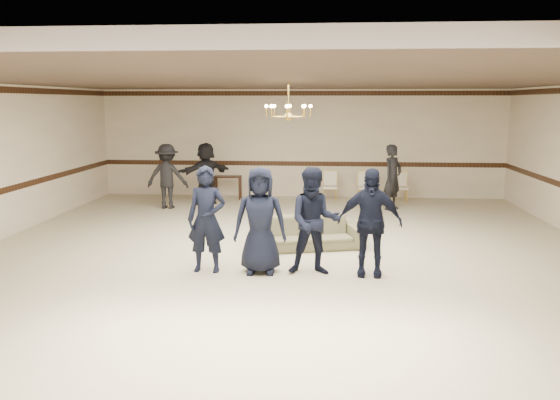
{
  "coord_description": "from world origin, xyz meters",
  "views": [
    {
      "loc": [
        0.7,
        -9.77,
        2.83
      ],
      "look_at": [
        -0.04,
        -0.5,
        1.2
      ],
      "focal_mm": 35.97,
      "sensor_mm": 36.0,
      "label": 1
    }
  ],
  "objects_px": {
    "adult_left": "(167,176)",
    "banquet_chair_left": "(330,187)",
    "boy_d": "(370,222)",
    "console_table": "(228,187)",
    "adult_mid": "(206,173)",
    "banquet_chair_right": "(401,187)",
    "boy_c": "(314,221)",
    "boy_b": "(260,220)",
    "adult_right": "(393,177)",
    "settee": "(309,233)",
    "boy_a": "(207,220)",
    "chandelier": "(288,99)",
    "banquet_chair_mid": "(365,187)"
  },
  "relations": [
    {
      "from": "adult_left",
      "to": "banquet_chair_left",
      "type": "distance_m",
      "value": 4.6
    },
    {
      "from": "boy_d",
      "to": "console_table",
      "type": "height_order",
      "value": "boy_d"
    },
    {
      "from": "adult_mid",
      "to": "banquet_chair_right",
      "type": "bearing_deg",
      "value": 147.18
    },
    {
      "from": "console_table",
      "to": "boy_c",
      "type": "bearing_deg",
      "value": -74.28
    },
    {
      "from": "boy_b",
      "to": "adult_left",
      "type": "height_order",
      "value": "boy_b"
    },
    {
      "from": "adult_right",
      "to": "banquet_chair_left",
      "type": "xyz_separation_m",
      "value": [
        -1.64,
        1.08,
        -0.44
      ]
    },
    {
      "from": "boy_c",
      "to": "settee",
      "type": "xyz_separation_m",
      "value": [
        -0.14,
        1.67,
        -0.58
      ]
    },
    {
      "from": "adult_mid",
      "to": "settee",
      "type": "bearing_deg",
      "value": 83.28
    },
    {
      "from": "boy_a",
      "to": "adult_right",
      "type": "xyz_separation_m",
      "value": [
        3.76,
        5.86,
        -0.03
      ]
    },
    {
      "from": "boy_a",
      "to": "settee",
      "type": "bearing_deg",
      "value": 47.01
    },
    {
      "from": "chandelier",
      "to": "boy_c",
      "type": "relative_size",
      "value": 0.53
    },
    {
      "from": "boy_c",
      "to": "adult_mid",
      "type": "height_order",
      "value": "boy_c"
    },
    {
      "from": "adult_mid",
      "to": "chandelier",
      "type": "bearing_deg",
      "value": 79.93
    },
    {
      "from": "boy_c",
      "to": "boy_b",
      "type": "bearing_deg",
      "value": 177.32
    },
    {
      "from": "boy_a",
      "to": "chandelier",
      "type": "bearing_deg",
      "value": 56.15
    },
    {
      "from": "boy_a",
      "to": "banquet_chair_right",
      "type": "relative_size",
      "value": 2.08
    },
    {
      "from": "boy_b",
      "to": "banquet_chair_left",
      "type": "bearing_deg",
      "value": 76.87
    },
    {
      "from": "banquet_chair_right",
      "to": "adult_left",
      "type": "bearing_deg",
      "value": -166.64
    },
    {
      "from": "boy_b",
      "to": "adult_right",
      "type": "distance_m",
      "value": 6.52
    },
    {
      "from": "boy_b",
      "to": "boy_d",
      "type": "xyz_separation_m",
      "value": [
        1.8,
        0.0,
        0.0
      ]
    },
    {
      "from": "chandelier",
      "to": "boy_c",
      "type": "height_order",
      "value": "chandelier"
    },
    {
      "from": "adult_right",
      "to": "banquet_chair_mid",
      "type": "height_order",
      "value": "adult_right"
    },
    {
      "from": "boy_b",
      "to": "banquet_chair_left",
      "type": "distance_m",
      "value": 7.06
    },
    {
      "from": "boy_b",
      "to": "banquet_chair_mid",
      "type": "height_order",
      "value": "boy_b"
    },
    {
      "from": "banquet_chair_left",
      "to": "banquet_chair_mid",
      "type": "height_order",
      "value": "same"
    },
    {
      "from": "boy_a",
      "to": "boy_b",
      "type": "relative_size",
      "value": 1.0
    },
    {
      "from": "boy_d",
      "to": "adult_left",
      "type": "height_order",
      "value": "boy_d"
    },
    {
      "from": "adult_left",
      "to": "console_table",
      "type": "bearing_deg",
      "value": -130.01
    },
    {
      "from": "boy_c",
      "to": "boy_d",
      "type": "bearing_deg",
      "value": -2.68
    },
    {
      "from": "boy_d",
      "to": "adult_mid",
      "type": "relative_size",
      "value": 1.03
    },
    {
      "from": "settee",
      "to": "adult_left",
      "type": "xyz_separation_m",
      "value": [
        -3.9,
        3.89,
        0.56
      ]
    },
    {
      "from": "boy_a",
      "to": "adult_left",
      "type": "xyz_separation_m",
      "value": [
        -2.24,
        5.56,
        -0.03
      ]
    },
    {
      "from": "chandelier",
      "to": "banquet_chair_right",
      "type": "relative_size",
      "value": 1.1
    },
    {
      "from": "boy_b",
      "to": "banquet_chair_left",
      "type": "xyz_separation_m",
      "value": [
        1.22,
        6.94,
        -0.46
      ]
    },
    {
      "from": "chandelier",
      "to": "adult_right",
      "type": "distance_m",
      "value": 5.22
    },
    {
      "from": "adult_left",
      "to": "console_table",
      "type": "height_order",
      "value": "adult_left"
    },
    {
      "from": "settee",
      "to": "banquet_chair_left",
      "type": "xyz_separation_m",
      "value": [
        0.46,
        5.27,
        0.12
      ]
    },
    {
      "from": "adult_right",
      "to": "banquet_chair_left",
      "type": "relative_size",
      "value": 2.02
    },
    {
      "from": "banquet_chair_left",
      "to": "banquet_chair_right",
      "type": "distance_m",
      "value": 2.0
    },
    {
      "from": "adult_left",
      "to": "banquet_chair_mid",
      "type": "relative_size",
      "value": 2.02
    },
    {
      "from": "boy_a",
      "to": "banquet_chair_mid",
      "type": "distance_m",
      "value": 7.62
    },
    {
      "from": "banquet_chair_left",
      "to": "adult_mid",
      "type": "bearing_deg",
      "value": -169.34
    },
    {
      "from": "banquet_chair_mid",
      "to": "adult_mid",
      "type": "bearing_deg",
      "value": -172.77
    },
    {
      "from": "adult_mid",
      "to": "banquet_chair_left",
      "type": "height_order",
      "value": "adult_mid"
    },
    {
      "from": "boy_a",
      "to": "banquet_chair_left",
      "type": "bearing_deg",
      "value": 74.88
    },
    {
      "from": "boy_b",
      "to": "console_table",
      "type": "distance_m",
      "value": 7.38
    },
    {
      "from": "boy_c",
      "to": "boy_d",
      "type": "relative_size",
      "value": 1.0
    },
    {
      "from": "adult_left",
      "to": "boy_d",
      "type": "bearing_deg",
      "value": 132.39
    },
    {
      "from": "boy_d",
      "to": "adult_mid",
      "type": "height_order",
      "value": "boy_d"
    },
    {
      "from": "banquet_chair_left",
      "to": "banquet_chair_mid",
      "type": "bearing_deg",
      "value": -0.49
    }
  ]
}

